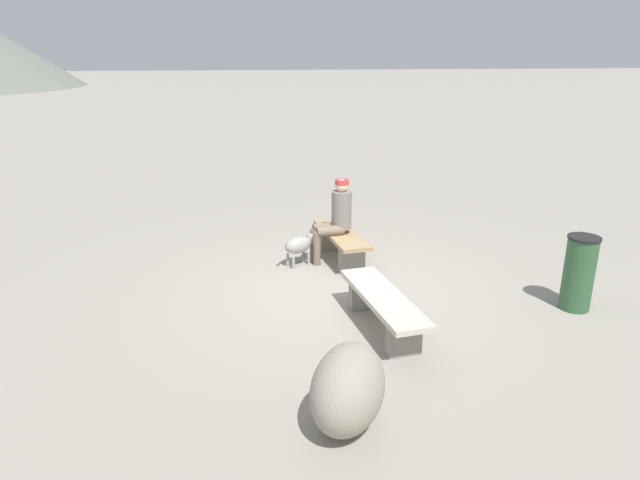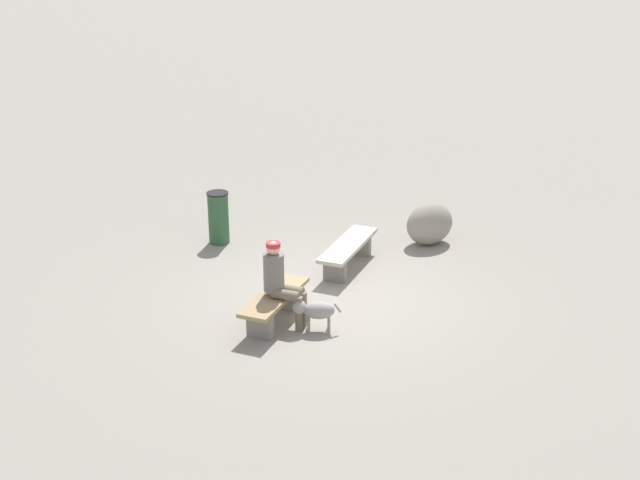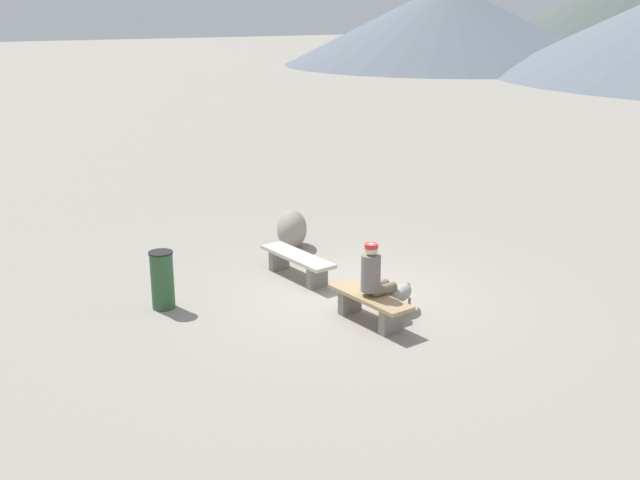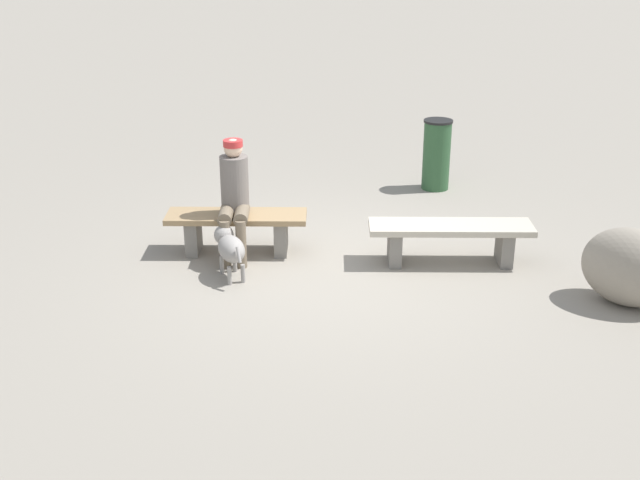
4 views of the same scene
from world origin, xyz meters
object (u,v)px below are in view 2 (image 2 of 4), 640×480
bench_left (348,250)px  trash_bin (218,218)px  seated_person (280,279)px  dog (315,310)px  bench_right (275,304)px  boulder (430,224)px

bench_left → trash_bin: trash_bin is taller
bench_left → seated_person: size_ratio=1.37×
trash_bin → bench_left: bearing=92.7°
dog → bench_right: bearing=-22.7°
seated_person → trash_bin: 3.41m
bench_right → trash_bin: trash_bin is taller
boulder → trash_bin: bearing=-62.0°
trash_bin → boulder: 3.76m
bench_left → dog: bearing=9.0°
seated_person → boulder: 4.02m
trash_bin → seated_person: bearing=50.2°
bench_left → bench_right: 2.30m
boulder → bench_left: bearing=-25.6°
seated_person → boulder: size_ratio=1.41×
bench_left → boulder: boulder is taller
bench_right → seated_person: 0.43m
seated_person → boulder: seated_person is taller
bench_left → trash_bin: bearing=-93.6°
seated_person → dog: seated_person is taller
dog → boulder: 3.88m
bench_left → bench_right: (2.30, -0.02, -0.01)m
bench_right → dog: (-0.07, 0.63, 0.02)m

